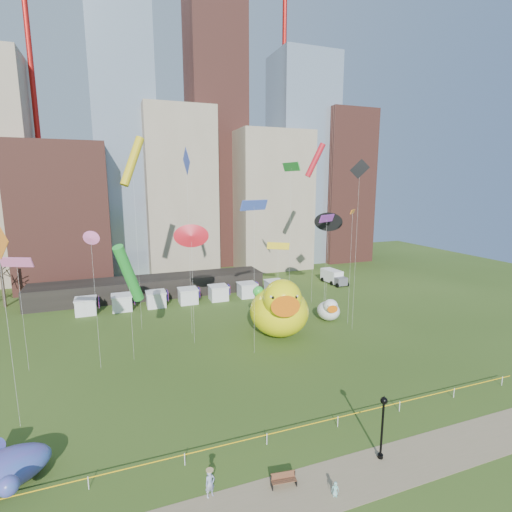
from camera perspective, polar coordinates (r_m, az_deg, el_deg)
name	(u,v)px	position (r m, az deg, el deg)	size (l,w,h in m)	color
ground	(267,445)	(31.37, 1.61, -26.14)	(160.00, 160.00, 0.00)	#304816
footpath	(297,495)	(27.86, 6.16, -31.78)	(70.00, 4.00, 0.02)	#877854
skyline	(169,171)	(85.17, -12.81, 12.16)	(101.00, 23.00, 68.00)	brown
crane_left	(33,30)	(92.40, -30.17, 27.02)	(23.00, 1.00, 76.00)	red
crane_right	(288,61)	(100.19, 4.71, 26.90)	(23.00, 1.00, 76.00)	red
pavilion	(152,287)	(67.70, -15.16, -4.45)	(38.00, 6.00, 3.20)	black
vendor_tents	(188,296)	(62.72, -10.01, -5.90)	(33.24, 2.80, 2.40)	white
caution_tape	(267,436)	(30.96, 1.62, -25.13)	(50.00, 0.06, 0.90)	white
big_duck	(280,308)	(48.22, 3.55, -7.76)	(9.53, 11.03, 7.80)	#FFF70D
small_duck	(329,310)	(54.99, 10.74, -7.84)	(4.12, 4.72, 3.33)	white
seahorse_green	(258,299)	(49.94, 0.33, -6.39)	(1.58, 1.89, 5.89)	silver
seahorse_purple	(285,296)	(53.36, 4.36, -5.89)	(1.49, 1.78, 5.26)	silver
park_bench	(284,479)	(28.10, 4.10, -30.08)	(1.67, 0.73, 0.83)	#55321D
lamppost	(383,420)	(29.82, 18.25, -22.13)	(0.49, 0.49, 4.73)	black
box_truck	(333,277)	(75.18, 11.37, -3.02)	(2.73, 6.12, 2.55)	white
woman	(210,484)	(27.24, -6.83, -30.49)	(0.63, 0.42, 1.74)	silver
toddler	(335,489)	(27.80, 11.65, -30.72)	(0.33, 0.24, 0.95)	white
kite_0	(191,236)	(44.42, -9.57, 2.92)	(2.67, 0.83, 14.26)	silver
kite_1	(16,263)	(43.78, -31.96, -0.84)	(3.14, 1.76, 11.83)	silver
kite_2	(328,222)	(56.44, 10.68, 5.00)	(2.35, 1.90, 14.77)	silver
kite_3	(129,274)	(42.26, -18.33, -2.53)	(3.38, 3.70, 12.86)	silver
kite_4	(278,246)	(62.46, 3.31, 1.48)	(3.30, 2.51, 9.44)	silver
kite_5	(254,206)	(40.72, -0.28, 7.44)	(3.48, 1.86, 17.12)	silver
kite_6	(353,213)	(51.81, 14.12, 6.13)	(1.52, 1.46, 15.52)	silver
kite_7	(327,219)	(53.44, 10.45, 5.44)	(3.12, 1.99, 14.67)	silver
kite_8	(315,160)	(60.16, 8.76, 13.83)	(3.15, 1.76, 24.85)	silver
kite_9	(91,239)	(40.58, -23.30, 2.37)	(1.16, 0.98, 14.31)	silver
kite_10	(360,174)	(49.55, 15.09, 11.66)	(2.13, 1.15, 21.78)	silver
kite_11	(291,168)	(51.07, 5.23, 12.91)	(0.93, 3.71, 21.51)	silver
kite_12	(132,161)	(50.39, -17.85, 13.19)	(3.61, 2.82, 24.55)	silver
kite_13	(187,164)	(47.28, -10.26, 13.27)	(0.24, 3.28, 23.09)	silver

